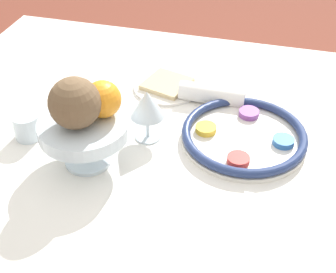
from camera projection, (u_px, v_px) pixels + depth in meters
dining_table at (181, 239)px, 1.31m from camera, size 1.37×1.00×0.75m
seder_plate at (244, 136)px, 1.05m from camera, size 0.28×0.28×0.03m
wine_glass at (147, 105)px, 1.02m from camera, size 0.08×0.08×0.12m
fruit_stand at (84, 131)px, 0.95m from camera, size 0.19×0.19×0.11m
orange_fruit at (103, 99)px, 0.93m from camera, size 0.08×0.08×0.08m
coconut at (75, 103)px, 0.90m from camera, size 0.10×0.10×0.10m
bread_plate at (167, 86)px, 1.23m from camera, size 0.18×0.18×0.02m
napkin_roll at (212, 94)px, 1.17m from camera, size 0.16×0.05×0.05m
cup_near at (27, 126)px, 1.05m from camera, size 0.06×0.06×0.06m
fork_left at (259, 234)px, 0.84m from camera, size 0.03×0.20×0.01m
fork_right at (242, 231)px, 0.85m from camera, size 0.02×0.20×0.01m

